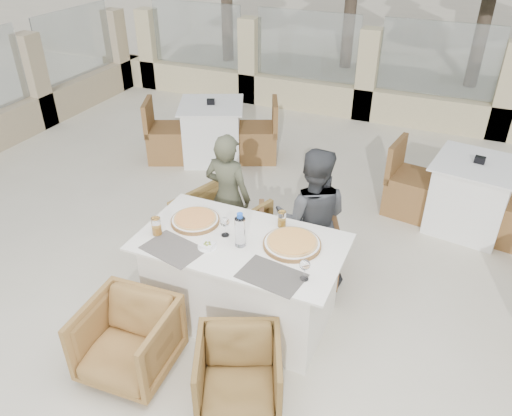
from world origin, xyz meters
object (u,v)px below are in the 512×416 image
at_px(water_bottle, 240,230).
at_px(armchair_near_right, 239,374).
at_px(diner_left, 228,197).
at_px(armchair_far_left, 222,228).
at_px(wine_glass_corner, 305,269).
at_px(bg_table_b, 470,196).
at_px(dining_table, 241,280).
at_px(armchair_near_left, 128,340).
at_px(diner_right, 312,220).
at_px(beer_glass_left, 156,226).
at_px(armchair_far_right, 297,246).
at_px(beer_glass_right, 282,219).
at_px(bg_table_a, 212,132).
at_px(pizza_right, 292,243).
at_px(olive_dish, 207,245).
at_px(wine_glass_centre, 225,226).
at_px(pizza_left, 195,220).

height_order(water_bottle, armchair_near_right, water_bottle).
bearing_deg(diner_left, armchair_far_left, 77.68).
bearing_deg(wine_glass_corner, bg_table_b, 66.77).
relative_size(dining_table, armchair_near_right, 2.73).
distance_m(armchair_near_left, diner_right, 1.79).
bearing_deg(beer_glass_left, armchair_far_right, 44.74).
relative_size(armchair_far_right, armchair_near_left, 1.11).
relative_size(wine_glass_corner, beer_glass_right, 1.36).
relative_size(water_bottle, bg_table_a, 0.17).
height_order(beer_glass_left, bg_table_b, beer_glass_left).
relative_size(beer_glass_left, bg_table_b, 0.09).
bearing_deg(beer_glass_right, dining_table, -123.99).
bearing_deg(bg_table_a, water_bottle, -81.77).
distance_m(beer_glass_right, bg_table_b, 2.37).
bearing_deg(wine_glass_corner, pizza_right, 122.14).
distance_m(armchair_far_left, diner_right, 0.95).
bearing_deg(olive_dish, beer_glass_right, 50.39).
bearing_deg(dining_table, armchair_far_right, 71.28).
bearing_deg(wine_glass_corner, armchair_near_left, -151.32).
relative_size(pizza_right, bg_table_b, 0.27).
height_order(beer_glass_right, armchair_far_left, beer_glass_right).
relative_size(pizza_right, beer_glass_right, 3.27).
bearing_deg(beer_glass_right, armchair_far_right, 87.26).
bearing_deg(olive_dish, wine_glass_centre, 75.40).
height_order(dining_table, bg_table_b, same).
bearing_deg(wine_glass_corner, armchair_far_left, 140.53).
distance_m(armchair_far_right, diner_right, 0.37).
distance_m(wine_glass_corner, beer_glass_right, 0.68).
relative_size(wine_glass_centre, beer_glass_right, 1.36).
bearing_deg(armchair_far_right, armchair_near_right, 71.48).
xyz_separation_m(wine_glass_centre, beer_glass_left, (-0.50, -0.20, -0.02)).
bearing_deg(armchair_far_right, beer_glass_left, 22.18).
bearing_deg(bg_table_b, beer_glass_right, -118.64).
bearing_deg(diner_left, bg_table_b, -144.36).
relative_size(wine_glass_corner, armchair_far_right, 0.26).
distance_m(pizza_left, water_bottle, 0.51).
xyz_separation_m(dining_table, pizza_right, (0.39, 0.10, 0.41)).
height_order(olive_dish, armchair_near_right, olive_dish).
bearing_deg(armchair_far_right, armchair_near_left, 41.43).
height_order(pizza_left, bg_table_a, pizza_left).
bearing_deg(diner_left, armchair_near_right, 120.60).
xyz_separation_m(diner_left, diner_right, (0.86, -0.11, 0.03)).
distance_m(pizza_left, diner_right, 1.01).
height_order(beer_glass_left, armchair_far_left, beer_glass_left).
bearing_deg(olive_dish, diner_left, 107.50).
xyz_separation_m(armchair_far_left, bg_table_b, (2.15, 1.49, 0.06)).
height_order(olive_dish, diner_right, diner_right).
bearing_deg(pizza_right, diner_right, 91.97).
relative_size(pizza_right, armchair_near_right, 0.76).
height_order(dining_table, diner_left, diner_left).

